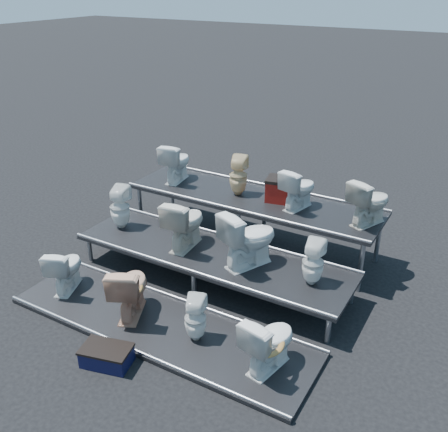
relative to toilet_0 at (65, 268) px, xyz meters
The scene contains 18 objects.
ground 2.12m from the toilet_0, 38.58° to the left, with size 80.00×80.00×0.00m, color black.
tier_front 1.67m from the toilet_0, ahead, with size 4.20×1.20×0.06m, color black.
tier_mid 2.09m from the toilet_0, 38.58° to the left, with size 4.20×1.20×0.46m, color black.
tier_back 3.07m from the toilet_0, 57.92° to the left, with size 4.20×1.20×0.86m, color black.
toilet_0 is the anchor object (origin of this frame).
toilet_1 1.18m from the toilet_0, ahead, with size 0.43×0.75×0.77m, color tan.
toilet_2 2.20m from the toilet_0, ahead, with size 0.27×0.27×0.60m, color white.
toilet_3 3.19m from the toilet_0, ahead, with size 0.40×0.70×0.72m, color white.
toilet_4 1.37m from the toilet_0, 92.99° to the left, with size 0.31×0.32×0.70m, color white.
toilet_5 1.81m from the toilet_0, 47.83° to the left, with size 0.43×0.76×0.77m, color beige.
toilet_6 2.63m from the toilet_0, 30.14° to the left, with size 0.46×0.81×0.83m, color white.
toilet_7 3.46m from the toilet_0, 22.23° to the left, with size 0.28×0.29×0.62m, color white.
toilet_8 2.73m from the toilet_0, 87.25° to the left, with size 0.38×0.67×0.68m, color white.
toilet_9 3.04m from the toilet_0, 62.37° to the left, with size 0.29×0.30×0.65m, color beige.
toilet_10 3.63m from the toilet_0, 47.15° to the left, with size 0.36×0.63×0.65m, color white.
toilet_11 4.44m from the toilet_0, 36.58° to the left, with size 0.38×0.67×0.69m, color beige.
red_crate 3.48m from the toilet_0, 52.64° to the left, with size 0.46×0.36×0.33m, color maroon.
step_stool 1.75m from the toilet_0, 29.40° to the right, with size 0.56×0.34×0.20m, color black.
Camera 1 is at (3.34, -5.38, 4.13)m, focal length 40.00 mm.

